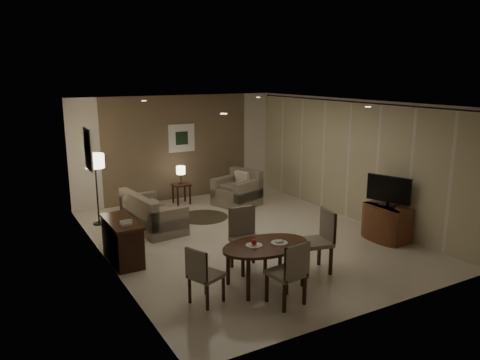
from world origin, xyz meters
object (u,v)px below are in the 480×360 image
chair_left (206,275)px  sofa (153,211)px  dining_table (265,265)px  side_table (181,194)px  floor_lamp (97,190)px  tv_cabinet (387,223)px  chair_right (314,242)px  chair_far (248,240)px  armchair (237,188)px  chair_near (286,272)px  console_desk (122,241)px

chair_left → sofa: 3.56m
dining_table → sofa: 3.54m
sofa → side_table: (1.27, 1.50, -0.13)m
floor_lamp → dining_table: bearing=-70.4°
tv_cabinet → chair_right: size_ratio=0.86×
chair_left → sofa: size_ratio=0.52×
chair_far → armchair: 3.96m
chair_right → sofa: bearing=-142.8°
chair_left → chair_near: bearing=-142.8°
chair_left → side_table: 5.32m
chair_left → tv_cabinet: bearing=-103.8°
chair_near → armchair: 5.19m
console_desk → sofa: 1.78m
tv_cabinet → dining_table: size_ratio=0.63×
tv_cabinet → armchair: armchair is taller
chair_far → floor_lamp: 4.07m
chair_left → floor_lamp: (-0.52, 4.42, 0.35)m
chair_left → side_table: (1.70, 5.04, -0.17)m
sofa → tv_cabinet: bearing=-133.3°
armchair → side_table: 1.42m
side_table → floor_lamp: floor_lamp is taller
tv_cabinet → dining_table: 3.27m
dining_table → side_table: bearing=82.5°
console_desk → chair_far: size_ratio=1.15×
chair_near → dining_table: bearing=-102.2°
tv_cabinet → sofa: sofa is taller
tv_cabinet → chair_far: 3.16m
chair_right → armchair: chair_right is taller
tv_cabinet → chair_far: (-3.15, 0.09, 0.17)m
floor_lamp → chair_right: bearing=-59.5°
chair_left → sofa: chair_left is taller
console_desk → chair_left: (0.63, -2.11, 0.06)m
console_desk → armchair: (3.49, 2.14, 0.06)m
chair_far → side_table: bearing=85.4°
console_desk → tv_cabinet: console_desk is taller
console_desk → armchair: size_ratio=1.23×
console_desk → side_table: bearing=51.6°
chair_far → sofa: 2.92m
chair_near → floor_lamp: bearing=-80.1°
sofa → chair_right: bearing=-161.0°
chair_far → floor_lamp: (-1.63, 3.72, 0.26)m
dining_table → chair_right: (0.99, 0.05, 0.19)m
sofa → armchair: armchair is taller
console_desk → chair_right: (2.66, -2.01, 0.15)m
chair_near → sofa: bearing=-89.2°
chair_near → side_table: 5.68m
tv_cabinet → chair_right: 2.30m
console_desk → armchair: bearing=31.5°
dining_table → chair_near: bearing=-95.5°
console_desk → side_table: (2.33, 2.93, -0.11)m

